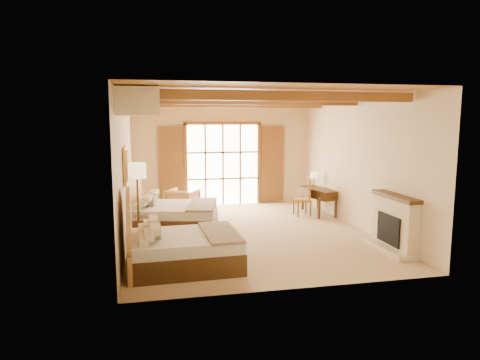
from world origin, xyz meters
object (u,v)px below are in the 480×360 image
object	(u,v)px
bed_near	(175,247)
bed_far	(167,214)
desk	(319,200)
armchair	(183,202)
nightstand	(140,231)

from	to	relation	value
bed_near	bed_far	xyz separation A→B (m)	(-0.04, 2.71, 0.01)
bed_near	desk	world-z (taller)	bed_near
bed_near	bed_far	distance (m)	2.71
desk	armchair	bearing A→B (deg)	155.32
armchair	nightstand	bearing A→B (deg)	96.83
bed_near	nightstand	size ratio (longest dim) A/B	3.66
armchair	desk	bearing A→B (deg)	-159.69
bed_far	nightstand	world-z (taller)	bed_far
bed_far	armchair	bearing A→B (deg)	85.08
bed_near	desk	size ratio (longest dim) A/B	1.40
bed_near	armchair	size ratio (longest dim) A/B	2.52
armchair	desk	world-z (taller)	armchair
nightstand	armchair	xyz separation A→B (m)	(1.13, 2.66, 0.09)
bed_near	bed_far	bearing A→B (deg)	88.92
bed_far	desk	world-z (taller)	bed_far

